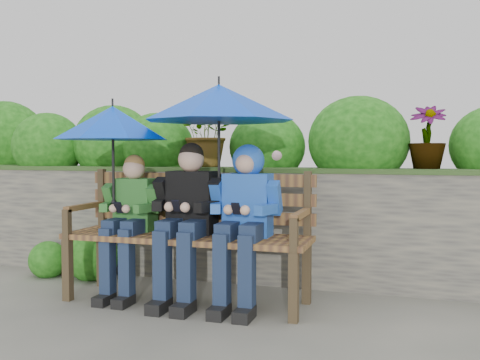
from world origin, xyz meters
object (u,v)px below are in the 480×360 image
(park_bench, at_px, (190,226))
(umbrella_right, at_px, (219,103))
(boy_left, at_px, (129,216))
(umbrella_left, at_px, (113,123))
(boy_middle, at_px, (187,213))
(boy_right, at_px, (244,210))

(park_bench, distance_m, umbrella_right, 1.00)
(boy_left, height_order, umbrella_left, umbrella_left)
(boy_middle, relative_size, umbrella_left, 1.35)
(umbrella_left, xyz_separation_m, umbrella_right, (0.87, 0.08, 0.14))
(boy_left, xyz_separation_m, boy_middle, (0.50, -0.01, 0.04))
(umbrella_left, bearing_deg, boy_left, 12.35)
(boy_middle, relative_size, boy_right, 1.01)
(boy_left, distance_m, umbrella_right, 1.16)
(boy_left, relative_size, boy_right, 0.94)
(boy_middle, bearing_deg, boy_left, 178.88)
(park_bench, xyz_separation_m, boy_left, (-0.49, -0.09, 0.08))
(boy_left, bearing_deg, umbrella_left, -167.65)
(umbrella_right, bearing_deg, boy_left, -175.84)
(boy_left, xyz_separation_m, boy_right, (0.96, 0.01, 0.08))
(boy_middle, bearing_deg, park_bench, 97.65)
(umbrella_left, bearing_deg, boy_right, 1.71)
(umbrella_left, height_order, umbrella_right, umbrella_right)
(boy_left, xyz_separation_m, umbrella_right, (0.75, 0.05, 0.89))
(park_bench, height_order, boy_middle, boy_middle)
(boy_right, bearing_deg, boy_left, -179.69)
(park_bench, distance_m, boy_right, 0.51)
(boy_middle, bearing_deg, boy_right, 1.87)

